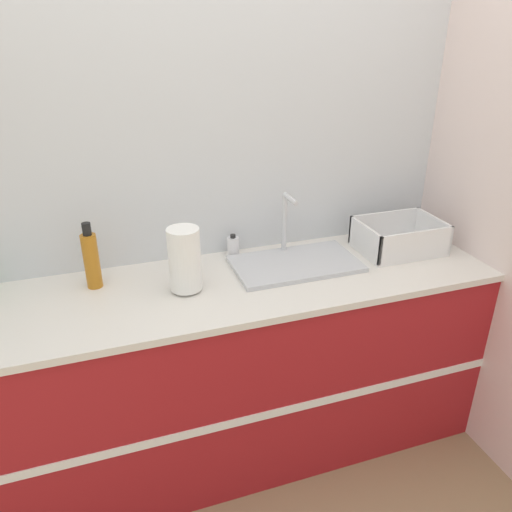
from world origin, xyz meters
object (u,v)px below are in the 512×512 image
Objects in this scene: paper_towel_roll at (185,260)px; sink at (295,261)px; bottle_amber at (91,259)px; soap_dispenser at (233,246)px; dish_rack at (399,240)px.

sink is at bearing 7.76° from paper_towel_roll.
paper_towel_roll is 0.96× the size of bottle_amber.
bottle_amber is at bearing 156.47° from paper_towel_roll.
bottle_amber reaches higher than soap_dispenser.
dish_rack is 1.39m from bottle_amber.
sink is 0.30m from soap_dispenser.
sink reaches higher than soap_dispenser.
paper_towel_roll is at bearing -172.24° from sink.
sink is 1.99× the size of bottle_amber.
sink is 2.07× the size of paper_towel_roll.
dish_rack is (0.53, -0.01, 0.03)m from sink.
sink is 1.46× the size of dish_rack.
sink is 0.86m from bottle_amber.
sink reaches higher than bottle_amber.
soap_dispenser is (0.27, 0.26, -0.09)m from paper_towel_roll.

